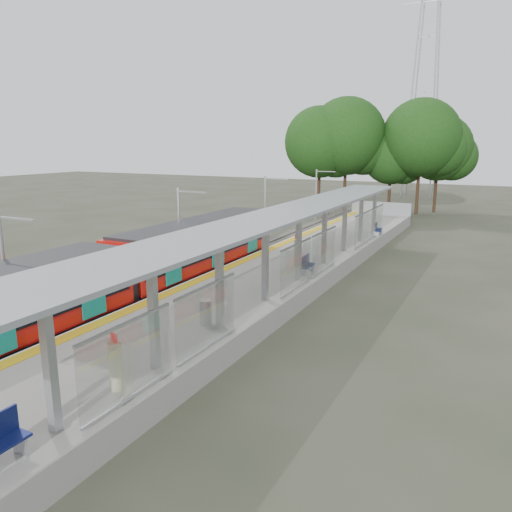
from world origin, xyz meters
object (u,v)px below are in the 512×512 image
(info_pillar_near, at_px, (116,365))
(litter_bin, at_px, (206,312))
(train, at_px, (114,275))
(bench_mid, at_px, (306,264))
(bench_far, at_px, (377,229))
(info_pillar_far, at_px, (297,252))

(info_pillar_near, height_order, litter_bin, info_pillar_near)
(train, bearing_deg, litter_bin, -11.57)
(train, height_order, bench_mid, train)
(bench_far, xyz_separation_m, info_pillar_near, (-0.73, -28.37, 0.24))
(bench_mid, distance_m, info_pillar_near, 14.98)
(train, distance_m, litter_bin, 5.93)
(train, height_order, info_pillar_far, train)
(bench_far, xyz_separation_m, litter_bin, (-1.33, -22.62, -0.03))
(info_pillar_near, xyz_separation_m, litter_bin, (-0.60, 5.75, -0.26))
(bench_far, height_order, info_pillar_near, info_pillar_near)
(bench_mid, distance_m, litter_bin, 9.25)
(bench_mid, xyz_separation_m, info_pillar_far, (-1.09, 1.36, 0.28))
(bench_far, relative_size, info_pillar_far, 0.81)
(train, xyz_separation_m, litter_bin, (5.78, -1.18, -0.56))
(train, relative_size, info_pillar_far, 14.99)
(info_pillar_near, distance_m, litter_bin, 5.79)
(bench_mid, relative_size, info_pillar_far, 0.79)
(bench_far, bearing_deg, info_pillar_near, -99.46)
(bench_mid, relative_size, bench_far, 0.97)
(train, relative_size, litter_bin, 28.05)
(train, height_order, litter_bin, train)
(litter_bin, bearing_deg, info_pillar_far, 92.38)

